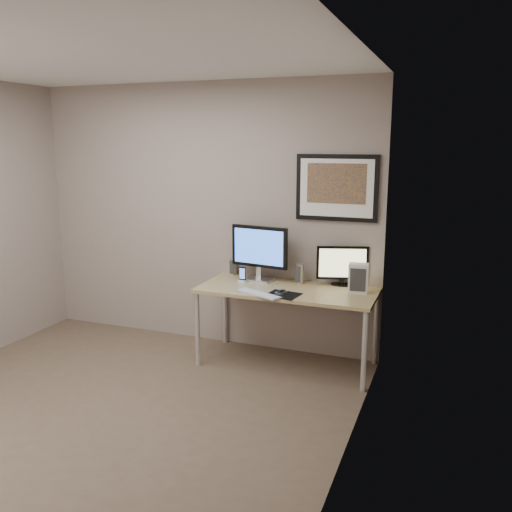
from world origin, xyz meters
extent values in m
plane|color=brown|center=(0.00, 0.00, 0.00)|extent=(3.60, 3.60, 0.00)
plane|color=white|center=(0.00, 0.00, 2.60)|extent=(3.60, 3.60, 0.00)
plane|color=gray|center=(0.00, 1.70, 1.30)|extent=(3.60, 0.00, 3.60)
plane|color=gray|center=(1.80, 0.00, 1.30)|extent=(0.00, 3.40, 3.40)
cube|color=olive|center=(1.00, 1.35, 0.71)|extent=(1.60, 0.70, 0.03)
cylinder|color=silver|center=(0.24, 1.04, 0.35)|extent=(0.04, 0.04, 0.70)
cylinder|color=silver|center=(0.24, 1.66, 0.35)|extent=(0.04, 0.04, 0.70)
cylinder|color=silver|center=(1.76, 1.04, 0.35)|extent=(0.04, 0.04, 0.70)
cylinder|color=silver|center=(1.76, 1.66, 0.35)|extent=(0.04, 0.04, 0.70)
cube|color=black|center=(1.35, 1.68, 1.62)|extent=(0.75, 0.03, 0.60)
cube|color=white|center=(1.35, 1.67, 1.62)|extent=(0.67, 0.00, 0.52)
cube|color=gold|center=(1.35, 1.66, 1.66)|extent=(0.54, 0.00, 0.36)
cube|color=#B9B9BE|center=(0.66, 1.53, 0.74)|extent=(0.29, 0.22, 0.02)
cube|color=#B9B9BE|center=(0.66, 1.53, 0.81)|extent=(0.06, 0.05, 0.11)
cube|color=black|center=(0.66, 1.53, 1.06)|extent=(0.58, 0.12, 0.39)
cube|color=#254CA6|center=(0.66, 1.51, 1.06)|extent=(0.51, 0.08, 0.33)
cube|color=black|center=(1.44, 1.63, 0.74)|extent=(0.22, 0.16, 0.02)
cube|color=black|center=(1.44, 1.63, 0.77)|extent=(0.05, 0.05, 0.05)
cube|color=black|center=(1.44, 1.63, 0.95)|extent=(0.46, 0.17, 0.31)
cube|color=#C7C38A|center=(1.44, 1.61, 0.95)|extent=(0.41, 0.13, 0.26)
cylinder|color=#B9B9BE|center=(0.34, 1.66, 0.81)|extent=(0.07, 0.07, 0.16)
cylinder|color=#B9B9BE|center=(1.05, 1.57, 0.82)|extent=(0.09, 0.09, 0.19)
cube|color=black|center=(0.53, 1.43, 0.80)|extent=(0.07, 0.07, 0.15)
cube|color=silver|center=(0.83, 1.07, 0.74)|extent=(0.45, 0.29, 0.02)
cube|color=black|center=(1.03, 1.13, 0.73)|extent=(0.31, 0.28, 0.00)
ellipsoid|color=black|center=(1.00, 1.15, 0.75)|extent=(0.08, 0.12, 0.04)
cube|color=silver|center=(1.62, 1.45, 0.86)|extent=(0.18, 0.14, 0.26)
camera|label=1|loc=(2.40, -3.17, 2.04)|focal=38.00mm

